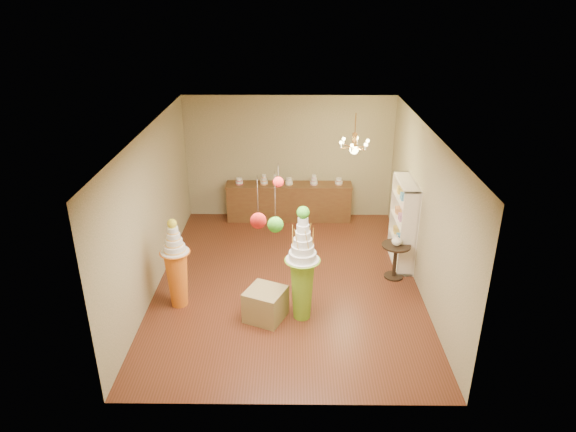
{
  "coord_description": "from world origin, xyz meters",
  "views": [
    {
      "loc": [
        0.09,
        -8.65,
        5.24
      ],
      "look_at": [
        0.01,
        0.0,
        1.4
      ],
      "focal_mm": 32.0,
      "sensor_mm": 36.0,
      "label": 1
    }
  ],
  "objects_px": {
    "pedestal_green": "(302,275)",
    "sideboard": "(289,201)",
    "pedestal_orange": "(177,271)",
    "round_table": "(395,256)"
  },
  "relations": [
    {
      "from": "pedestal_green",
      "to": "sideboard",
      "type": "relative_size",
      "value": 0.69
    },
    {
      "from": "sideboard",
      "to": "round_table",
      "type": "distance_m",
      "value": 3.49
    },
    {
      "from": "pedestal_green",
      "to": "sideboard",
      "type": "height_order",
      "value": "pedestal_green"
    },
    {
      "from": "pedestal_green",
      "to": "round_table",
      "type": "relative_size",
      "value": 2.91
    },
    {
      "from": "pedestal_orange",
      "to": "round_table",
      "type": "distance_m",
      "value": 4.17
    },
    {
      "from": "pedestal_orange",
      "to": "sideboard",
      "type": "xyz_separation_m",
      "value": [
        1.95,
        3.78,
        -0.21
      ]
    },
    {
      "from": "pedestal_orange",
      "to": "round_table",
      "type": "bearing_deg",
      "value": 13.86
    },
    {
      "from": "pedestal_orange",
      "to": "sideboard",
      "type": "relative_size",
      "value": 0.56
    },
    {
      "from": "pedestal_green",
      "to": "pedestal_orange",
      "type": "bearing_deg",
      "value": 170.63
    },
    {
      "from": "round_table",
      "to": "pedestal_green",
      "type": "bearing_deg",
      "value": -143.5
    }
  ]
}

